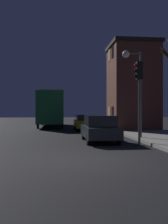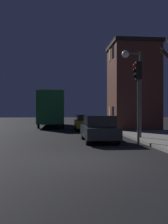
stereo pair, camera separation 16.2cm
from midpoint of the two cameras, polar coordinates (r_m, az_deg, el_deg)
The scene contains 7 objects.
ground_plane at distance 8.85m, azimuth 1.06°, elevation -10.88°, with size 120.00×120.00×0.00m, color black.
brick_building at distance 22.69m, azimuth 10.81°, elevation 5.86°, with size 4.12×4.29×7.54m.
streetlamp at distance 15.16m, azimuth 11.06°, elevation 8.15°, with size 1.19×0.43×5.12m.
traffic_light at distance 12.90m, azimuth 12.05°, elevation 6.02°, with size 0.43×0.24×4.19m.
bus at distance 27.98m, azimuth -7.72°, elevation 1.26°, with size 2.58×9.96×3.76m.
car_near_lane at distance 13.83m, azimuth 3.23°, elevation -3.78°, with size 1.71×3.92×1.46m.
car_mid_lane at distance 21.85m, azimuth 0.06°, elevation -2.35°, with size 1.75×3.86×1.39m.
Camera 1 is at (-1.16, -8.61, 1.70)m, focal length 40.00 mm.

